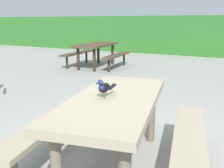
% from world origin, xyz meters
% --- Properties ---
extents(ground_plane, '(60.00, 60.00, 0.00)m').
position_xyz_m(ground_plane, '(0.00, 0.00, 0.00)').
color(ground_plane, gray).
extents(hedge_wall, '(28.00, 1.63, 1.66)m').
position_xyz_m(hedge_wall, '(0.00, 9.84, 0.83)').
color(hedge_wall, '#2D6B28').
rests_on(hedge_wall, ground).
extents(picnic_table_foreground, '(2.00, 2.02, 0.74)m').
position_xyz_m(picnic_table_foreground, '(-0.02, -0.06, 0.56)').
color(picnic_table_foreground, gray).
rests_on(picnic_table_foreground, ground).
extents(bird_grackle, '(0.09, 0.29, 0.18)m').
position_xyz_m(bird_grackle, '(-0.09, -0.15, 0.84)').
color(bird_grackle, black).
rests_on(bird_grackle, picnic_table_foreground).
extents(picnic_table_mid_left, '(1.84, 1.87, 0.74)m').
position_xyz_m(picnic_table_mid_left, '(-3.26, 4.93, 0.56)').
color(picnic_table_mid_left, '#473828').
rests_on(picnic_table_mid_left, ground).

